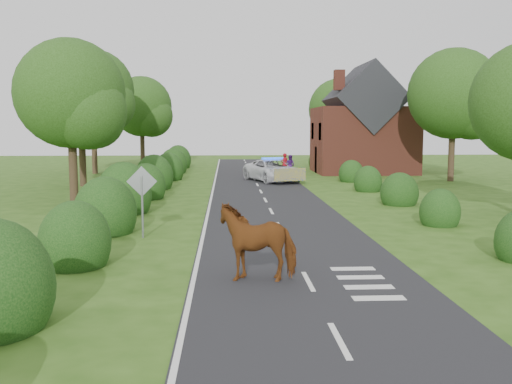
{
  "coord_description": "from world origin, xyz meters",
  "views": [
    {
      "loc": [
        -2.03,
        -17.93,
        3.91
      ],
      "look_at": [
        -0.87,
        4.65,
        1.3
      ],
      "focal_mm": 40.0,
      "sensor_mm": 36.0,
      "label": 1
    }
  ],
  "objects": [
    {
      "name": "tree_left_a",
      "position": [
        -9.75,
        11.86,
        5.34
      ],
      "size": [
        5.74,
        5.6,
        8.38
      ],
      "color": "#332316",
      "rests_on": "ground"
    },
    {
      "name": "tree_left_c",
      "position": [
        -12.7,
        29.83,
        6.53
      ],
      "size": [
        6.97,
        6.8,
        10.22
      ],
      "color": "#332316",
      "rests_on": "ground"
    },
    {
      "name": "cow",
      "position": [
        -1.25,
        -3.5,
        0.82
      ],
      "size": [
        2.32,
        1.23,
        1.64
      ],
      "primitive_type": "imported",
      "rotation": [
        0.0,
        0.0,
        -1.58
      ],
      "color": "#5E2E11",
      "rests_on": "ground"
    },
    {
      "name": "hedgerow_left",
      "position": [
        -6.51,
        11.69,
        0.75
      ],
      "size": [
        2.75,
        50.41,
        3.0
      ],
      "color": "black",
      "rests_on": "ground"
    },
    {
      "name": "hedgerow_right",
      "position": [
        6.6,
        11.21,
        0.55
      ],
      "size": [
        2.1,
        45.78,
        2.1
      ],
      "color": "black",
      "rests_on": "ground"
    },
    {
      "name": "pedestrian_purple",
      "position": [
        3.06,
        27.7,
        0.82
      ],
      "size": [
        1.01,
        0.98,
        1.63
      ],
      "primitive_type": "imported",
      "rotation": [
        0.0,
        0.0,
        2.47
      ],
      "color": "#421865",
      "rests_on": "ground"
    },
    {
      "name": "tree_left_d",
      "position": [
        -10.23,
        39.85,
        5.64
      ],
      "size": [
        6.15,
        6.0,
        8.89
      ],
      "color": "#332316",
      "rests_on": "ground"
    },
    {
      "name": "pedestrian_red",
      "position": [
        2.61,
        27.74,
        0.88
      ],
      "size": [
        0.76,
        0.64,
        1.76
      ],
      "primitive_type": "imported",
      "rotation": [
        0.0,
        0.0,
        3.55
      ],
      "color": "maroon",
      "rests_on": "ground"
    },
    {
      "name": "ground",
      "position": [
        0.0,
        0.0,
        0.0
      ],
      "size": [
        120.0,
        120.0,
        0.0
      ],
      "primitive_type": "plane",
      "color": "#2D5214"
    },
    {
      "name": "road_sign",
      "position": [
        -5.0,
        2.0,
        1.65
      ],
      "size": [
        1.06,
        0.08,
        2.53
      ],
      "color": "gray",
      "rests_on": "ground"
    },
    {
      "name": "house",
      "position": [
        9.49,
        30.0,
        3.79
      ],
      "size": [
        8.0,
        7.4,
        9.17
      ],
      "color": "brown",
      "rests_on": "ground"
    },
    {
      "name": "road_markings",
      "position": [
        -1.6,
        12.93,
        0.03
      ],
      "size": [
        4.96,
        70.0,
        0.01
      ],
      "color": "white",
      "rests_on": "road"
    },
    {
      "name": "road",
      "position": [
        0.0,
        15.0,
        0.01
      ],
      "size": [
        6.0,
        70.0,
        0.02
      ],
      "primitive_type": "cube",
      "color": "black",
      "rests_on": "ground"
    },
    {
      "name": "tree_left_b",
      "position": [
        -11.25,
        19.86,
        5.04
      ],
      "size": [
        5.74,
        5.6,
        8.07
      ],
      "color": "#332316",
      "rests_on": "ground"
    },
    {
      "name": "tree_right_c",
      "position": [
        9.27,
        37.85,
        5.34
      ],
      "size": [
        6.15,
        6.0,
        8.58
      ],
      "color": "#332316",
      "rests_on": "ground"
    },
    {
      "name": "police_van",
      "position": [
        1.22,
        22.49,
        0.78
      ],
      "size": [
        4.35,
        6.18,
        1.71
      ],
      "rotation": [
        0.0,
        0.0,
        0.35
      ],
      "color": "silver",
      "rests_on": "ground"
    },
    {
      "name": "tree_right_b",
      "position": [
        14.29,
        21.84,
        5.94
      ],
      "size": [
        6.56,
        6.4,
        9.4
      ],
      "color": "#332316",
      "rests_on": "ground"
    }
  ]
}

